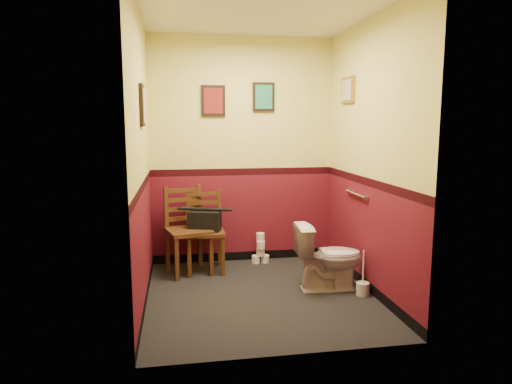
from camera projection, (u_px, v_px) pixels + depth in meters
floor at (260, 295)px, 4.53m from camera, size 2.20×2.40×0.00m
ceiling at (261, 11)px, 4.12m from camera, size 2.20×2.40×0.00m
wall_back at (243, 152)px, 5.50m from camera, size 2.20×0.00×2.70m
wall_front at (291, 173)px, 3.16m from camera, size 2.20×0.00×2.70m
wall_left at (142, 161)px, 4.14m from camera, size 0.00×2.40×2.70m
wall_right at (370, 158)px, 4.51m from camera, size 0.00×2.40×2.70m
grab_bar at (356, 194)px, 4.81m from camera, size 0.05×0.56×0.06m
framed_print_back_a at (213, 101)px, 5.33m from camera, size 0.28×0.04×0.36m
framed_print_back_b at (264, 97)px, 5.42m from camera, size 0.26×0.04×0.34m
framed_print_left at (143, 106)px, 4.17m from camera, size 0.04×0.30×0.38m
framed_print_right at (348, 90)px, 4.99m from camera, size 0.04×0.34×0.28m
toilet at (329, 257)px, 4.66m from camera, size 0.70×0.42×0.67m
toilet_brush at (363, 288)px, 4.52m from camera, size 0.13×0.13×0.46m
chair_left at (187, 230)px, 5.17m from camera, size 0.56×0.56×0.98m
chair_right at (205, 231)px, 5.23m from camera, size 0.43×0.43×0.92m
handbag at (205, 221)px, 5.17m from camera, size 0.40×0.28×0.26m
tp_stack at (260, 250)px, 5.55m from camera, size 0.21×0.13×0.37m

